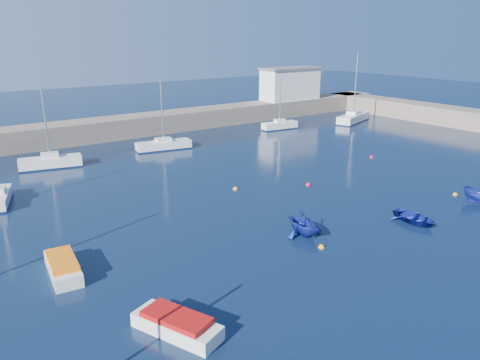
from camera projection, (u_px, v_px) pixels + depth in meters
ground at (424, 272)px, 27.31m from camera, size 220.00×220.00×0.00m
back_wall at (121, 127)px, 62.59m from camera, size 96.00×4.50×2.60m
right_arm at (411, 110)px, 76.17m from camera, size 4.50×32.00×2.60m
harbor_office at (290, 85)px, 78.10m from camera, size 10.00×4.00×5.00m
sailboat_3 at (0, 198)px, 38.06m from camera, size 2.70×5.12×6.63m
sailboat_5 at (50, 162)px, 48.21m from camera, size 6.33×2.97×8.16m
sailboat_6 at (164, 145)px, 55.83m from camera, size 6.70×2.91×8.47m
sailboat_7 at (280, 125)px, 67.65m from camera, size 5.53×2.11×7.25m
sailboat_8 at (353, 118)px, 73.04m from camera, size 8.31×4.79×10.47m
motorboat_0 at (177, 324)px, 21.64m from camera, size 3.09×4.62×0.98m
motorboat_1 at (63, 267)px, 26.94m from camera, size 1.94×4.40×1.04m
dinghy_center at (415, 218)px, 34.38m from camera, size 2.69×3.59×0.71m
dinghy_left at (303, 223)px, 32.20m from camera, size 2.83×3.25×1.67m
buoy_0 at (321, 248)px, 30.44m from camera, size 0.42×0.42×0.42m
buoy_1 at (308, 185)px, 42.91m from camera, size 0.49×0.49×0.49m
buoy_2 at (455, 195)px, 40.34m from camera, size 0.40×0.40×0.40m
buoy_3 at (235, 189)px, 41.79m from camera, size 0.46×0.46×0.46m
buoy_4 at (371, 157)px, 52.46m from camera, size 0.44×0.44×0.44m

